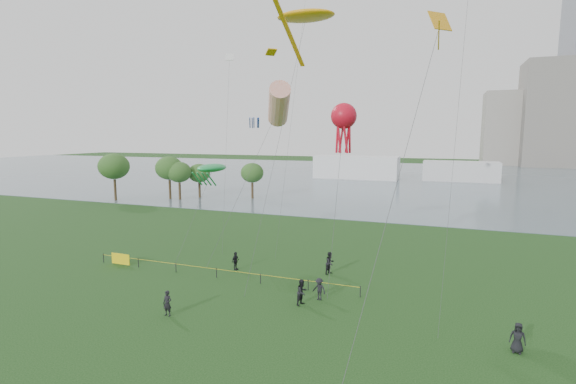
% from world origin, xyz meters
% --- Properties ---
extents(lake, '(400.00, 120.00, 0.08)m').
position_xyz_m(lake, '(0.00, 100.00, 0.02)').
color(lake, slate).
rests_on(lake, ground_plane).
extents(building_mid, '(20.00, 20.00, 38.00)m').
position_xyz_m(building_mid, '(46.00, 162.00, 19.00)').
color(building_mid, slate).
rests_on(building_mid, ground_plane).
extents(building_low, '(16.00, 18.00, 28.00)m').
position_xyz_m(building_low, '(32.00, 168.00, 14.00)').
color(building_low, gray).
rests_on(building_low, ground_plane).
extents(pavilion_left, '(22.00, 8.00, 6.00)m').
position_xyz_m(pavilion_left, '(-12.00, 95.00, 3.00)').
color(pavilion_left, white).
rests_on(pavilion_left, ground_plane).
extents(pavilion_right, '(18.00, 7.00, 5.00)m').
position_xyz_m(pavilion_right, '(14.00, 98.00, 2.50)').
color(pavilion_right, silver).
rests_on(pavilion_right, ground_plane).
extents(trees, '(27.05, 15.27, 8.44)m').
position_xyz_m(trees, '(-36.62, 47.27, 5.44)').
color(trees, '#3C2D1B').
rests_on(trees, ground_plane).
extents(fence, '(24.07, 0.07, 1.05)m').
position_xyz_m(fence, '(-13.65, 13.18, 0.55)').
color(fence, black).
rests_on(fence, ground_plane).
extents(spectator_a, '(0.97, 1.08, 1.82)m').
position_xyz_m(spectator_a, '(0.89, 10.44, 0.91)').
color(spectator_a, black).
rests_on(spectator_a, ground_plane).
extents(spectator_b, '(1.16, 0.85, 1.61)m').
position_xyz_m(spectator_b, '(1.77, 11.69, 0.81)').
color(spectator_b, black).
rests_on(spectator_b, ground_plane).
extents(spectator_c, '(0.53, 1.00, 1.62)m').
position_xyz_m(spectator_c, '(-7.01, 15.58, 0.81)').
color(spectator_c, black).
rests_on(spectator_c, ground_plane).
extents(spectator_d, '(0.89, 0.63, 1.69)m').
position_xyz_m(spectator_d, '(13.97, 8.41, 0.85)').
color(spectator_d, black).
rests_on(spectator_d, ground_plane).
extents(spectator_f, '(0.62, 0.41, 1.70)m').
position_xyz_m(spectator_f, '(-6.84, 5.64, 0.85)').
color(spectator_f, black).
rests_on(spectator_f, ground_plane).
extents(spectator_g, '(1.03, 1.14, 1.92)m').
position_xyz_m(spectator_g, '(1.08, 17.42, 0.96)').
color(spectator_g, black).
rests_on(spectator_g, ground_plane).
extents(kite_stingray, '(5.29, 12.25, 22.68)m').
position_xyz_m(kite_stingray, '(-2.38, 20.77, 22.19)').
color(kite_stingray, '#3F3F42').
extents(kite_windsock, '(7.46, 6.19, 16.35)m').
position_xyz_m(kite_windsock, '(-4.01, 18.45, 14.42)').
color(kite_windsock, '#3F3F42').
extents(kite_creature, '(2.39, 9.46, 8.82)m').
position_xyz_m(kite_creature, '(-12.71, 21.54, 8.37)').
color(kite_creature, '#3F3F42').
extents(kite_octopus, '(2.03, 5.58, 14.29)m').
position_xyz_m(kite_octopus, '(2.23, 16.57, 13.18)').
color(kite_octopus, '#3F3F42').
extents(kite_delta, '(3.80, 14.66, 19.01)m').
position_xyz_m(kite_delta, '(8.94, 10.02, 17.22)').
color(kite_delta, '#3F3F42').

